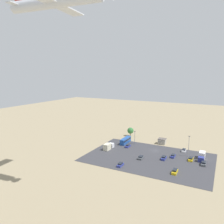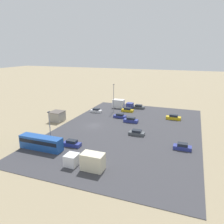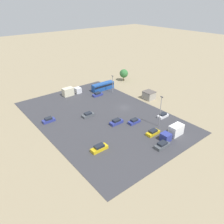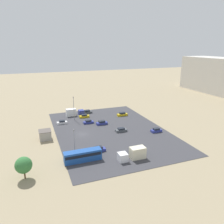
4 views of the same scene
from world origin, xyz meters
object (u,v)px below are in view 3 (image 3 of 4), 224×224
Objects in this scene: bus at (103,86)px; parked_car_2 at (88,115)px; parked_car_5 at (116,122)px; parked_car_7 at (99,148)px; shed_building at (149,95)px; parked_car_4 at (134,121)px; parked_car_0 at (153,132)px; parked_car_1 at (49,120)px; parked_car_8 at (98,94)px; parked_truck_1 at (173,132)px; parked_car_6 at (163,116)px; parked_car_3 at (162,145)px; parked_truck_0 at (71,91)px.

bus is 24.32m from parked_car_2.
parked_car_2 is (-16.02, 18.26, -1.06)m from bus.
parked_car_2 is at bearing -155.86° from parked_car_5.
parked_car_5 is (-9.71, -4.35, 0.08)m from parked_car_2.
parked_car_7 is (-17.34, 7.88, 0.09)m from parked_car_2.
shed_building is at bearing -155.79° from bus.
shed_building is 1.03× the size of parked_car_4.
shed_building is 0.99× the size of parked_car_0.
parked_car_1 is at bearing -169.68° from parked_car_7.
parked_car_2 is (21.09, 8.84, -0.02)m from parked_car_0.
parked_car_2 is at bearing -46.06° from parked_car_8.
parked_car_8 is 0.54× the size of parked_truck_1.
parked_car_6 is at bearing -178.22° from bus.
parked_car_5 is at bearing -132.00° from parked_car_1.
parked_car_7 reaches higher than parked_car_8.
parked_car_2 is at bearing 83.74° from shed_building.
parked_car_2 is 27.49m from parked_car_3.
parked_truck_0 reaches higher than parked_car_7.
parked_car_1 is (-11.07, 30.20, -1.02)m from bus.
parked_car_2 is 28.34m from parked_truck_1.
parked_car_2 is 0.53× the size of parked_truck_1.
parked_car_6 is 0.94× the size of parked_car_8.
parked_car_4 is at bearing 178.29° from parked_car_0.
parked_car_8 is (21.85, -8.24, -0.04)m from parked_car_5.
parked_car_4 reaches higher than parked_car_2.
parked_car_6 is (-16.23, -19.27, 0.02)m from parked_car_2.
parked_car_4 is at bearing 119.47° from shed_building.
parked_car_8 is (-3.89, 5.67, -1.03)m from bus.
bus reaches higher than parked_car_7.
parked_car_1 is 22.66m from parked_car_7.
parked_car_6 is at bearing 66.39° from parked_car_5.
parked_truck_0 is at bearing -174.26° from parked_car_0.
shed_building is 25.54m from parked_car_0.
parked_car_4 is 0.93× the size of parked_car_5.
parked_car_5 is at bearing -155.86° from parked_car_2.
bus reaches higher than parked_car_4.
parked_car_4 is (-17.90, -21.02, -0.03)m from parked_car_1.
parked_truck_1 is (-4.32, -3.68, 0.86)m from parked_car_0.
parked_car_1 is 27.61m from parked_car_4.
parked_truck_1 is at bearing 68.42° from parked_car_7.
parked_car_3 is at bearing 128.71° from parked_car_6.
shed_building is 0.99× the size of parked_car_8.
parked_car_3 is at bearing -150.46° from parked_car_1.
parked_car_5 reaches higher than parked_car_6.
parked_car_0 is 1.06× the size of parked_car_6.
parked_truck_0 is at bearing -48.07° from parked_car_1.
parked_car_2 is 0.90× the size of parked_car_7.
parked_car_3 is 0.98× the size of parked_car_7.
parked_car_0 reaches higher than parked_car_4.
parked_car_3 is 1.06× the size of parked_car_8.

